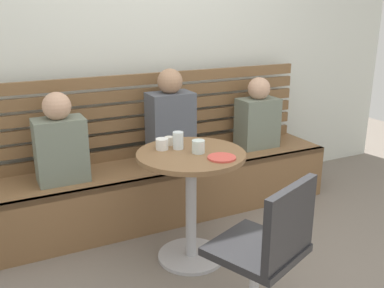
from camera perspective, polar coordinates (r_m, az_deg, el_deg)
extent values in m
cube|color=silver|center=(3.61, -6.19, 15.09)|extent=(5.20, 0.10, 2.90)
cube|color=brown|center=(3.48, -2.97, -5.78)|extent=(2.70, 0.52, 0.44)
cube|color=brown|center=(3.21, -1.30, -4.02)|extent=(2.70, 0.04, 0.04)
cube|color=brown|center=(3.60, -4.57, -0.57)|extent=(2.65, 0.04, 0.09)
cube|color=brown|center=(3.56, -4.62, 1.37)|extent=(2.65, 0.04, 0.09)
cube|color=brown|center=(3.53, -4.67, 3.14)|extent=(2.65, 0.04, 0.09)
cube|color=brown|center=(3.51, -4.71, 4.93)|extent=(2.65, 0.04, 0.09)
cube|color=brown|center=(3.48, -4.76, 6.75)|extent=(2.65, 0.04, 0.09)
cube|color=brown|center=(3.46, -4.80, 8.60)|extent=(2.65, 0.04, 0.09)
cylinder|color=#ADADB2|center=(2.99, -0.13, -14.44)|extent=(0.44, 0.44, 0.02)
cylinder|color=#ADADB2|center=(2.82, -0.13, -8.31)|extent=(0.07, 0.07, 0.69)
cylinder|color=brown|center=(2.69, -0.14, -1.42)|extent=(0.68, 0.68, 0.03)
cube|color=#232326|center=(2.20, 8.39, -13.52)|extent=(0.52, 0.52, 0.04)
cube|color=#232326|center=(2.03, 12.73, -10.12)|extent=(0.39, 0.19, 0.36)
cube|color=#4C515B|center=(3.34, -2.82, 2.14)|extent=(0.34, 0.22, 0.55)
sphere|color=#A37A5B|center=(3.26, -2.92, 8.22)|extent=(0.19, 0.19, 0.19)
cube|color=slate|center=(3.10, -16.82, -0.79)|extent=(0.34, 0.22, 0.45)
sphere|color=tan|center=(3.02, -17.33, 4.76)|extent=(0.19, 0.19, 0.19)
cube|color=slate|center=(3.77, 8.57, 2.77)|extent=(0.34, 0.22, 0.42)
sphere|color=tan|center=(3.70, 8.78, 7.20)|extent=(0.19, 0.19, 0.19)
cylinder|color=silver|center=(2.66, 0.84, -0.34)|extent=(0.08, 0.08, 0.08)
cylinder|color=white|center=(2.74, -1.84, 0.47)|extent=(0.07, 0.07, 0.11)
cylinder|color=white|center=(2.73, -3.96, -0.01)|extent=(0.08, 0.08, 0.07)
cylinder|color=silver|center=(2.82, -3.05, 0.41)|extent=(0.06, 0.06, 0.05)
cylinder|color=#DB4C42|center=(2.58, 3.92, -1.79)|extent=(0.17, 0.17, 0.01)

